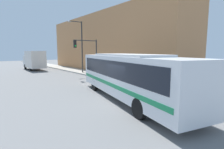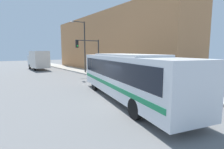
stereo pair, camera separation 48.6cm
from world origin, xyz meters
name	(u,v)px [view 2 (the right image)]	position (x,y,z in m)	size (l,w,h in m)	color
ground_plane	(119,103)	(0.00, 0.00, 0.00)	(120.00, 120.00, 0.00)	slate
sidewalk	(76,70)	(6.00, 20.00, 0.08)	(3.00, 70.00, 0.17)	#A8A399
building_facade	(110,44)	(10.50, 15.90, 4.56)	(6.00, 29.79, 9.13)	#B27A4C
city_bus	(126,73)	(0.85, 0.35, 1.81)	(5.33, 12.09, 3.11)	silver
delivery_truck	(38,60)	(0.98, 24.72, 1.79)	(2.38, 6.71, 3.33)	silver
fire_hydrant	(132,78)	(5.10, 4.38, 0.58)	(0.26, 0.35, 0.83)	gold
traffic_light_pole	(90,51)	(4.04, 11.02, 3.35)	(3.28, 0.35, 4.59)	#2D2D2D
parking_meter	(111,71)	(5.10, 8.01, 1.00)	(0.14, 0.14, 1.23)	#2D2D2D
street_lamp	(83,43)	(5.08, 15.06, 4.51)	(2.24, 0.28, 7.39)	#2D2D2D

